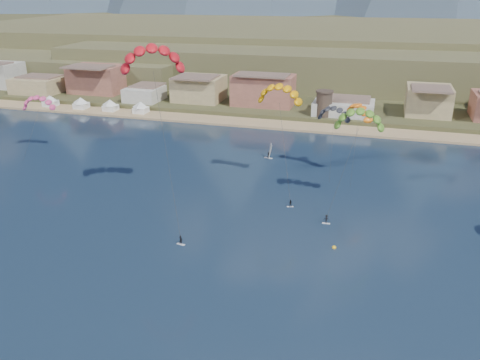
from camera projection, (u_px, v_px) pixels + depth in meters
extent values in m
plane|color=black|center=(171.00, 339.00, 63.96)|extent=(2400.00, 2400.00, 0.00)
cube|color=tan|center=(304.00, 126.00, 158.36)|extent=(2200.00, 12.00, 0.90)
cube|color=brown|center=(369.00, 24.00, 563.18)|extent=(2200.00, 900.00, 4.00)
cube|color=brown|center=(421.00, 56.00, 246.17)|extent=(320.00, 150.00, 15.00)
cube|color=brown|center=(281.00, 40.00, 302.05)|extent=(380.00, 170.00, 18.00)
cylinder|color=#47382D|center=(324.00, 104.00, 162.06)|extent=(5.20, 5.20, 8.00)
cylinder|color=#47382D|center=(325.00, 91.00, 160.47)|extent=(5.82, 5.82, 0.60)
cube|color=white|center=(51.00, 103.00, 182.50)|extent=(4.50, 4.50, 2.00)
pyramid|color=white|center=(50.00, 95.00, 181.39)|extent=(6.40, 6.40, 2.00)
cube|color=white|center=(81.00, 106.00, 179.12)|extent=(4.50, 4.50, 2.00)
pyramid|color=white|center=(80.00, 98.00, 178.01)|extent=(6.40, 6.40, 2.00)
cube|color=white|center=(111.00, 108.00, 176.01)|extent=(4.50, 4.50, 2.00)
pyramid|color=white|center=(110.00, 100.00, 174.89)|extent=(6.40, 6.40, 2.00)
cube|color=white|center=(141.00, 110.00, 172.89)|extent=(4.50, 4.50, 2.00)
pyramid|color=white|center=(140.00, 102.00, 171.78)|extent=(6.40, 6.40, 2.00)
cube|color=silver|center=(181.00, 244.00, 87.05)|extent=(1.58, 0.72, 0.10)
imported|color=black|center=(181.00, 240.00, 86.71)|extent=(0.70, 0.53, 1.75)
cylinder|color=#262626|center=(167.00, 152.00, 89.20)|extent=(0.05, 0.05, 31.82)
cube|color=silver|center=(290.00, 207.00, 101.79)|extent=(1.38, 0.79, 0.09)
imported|color=black|center=(290.00, 203.00, 101.49)|extent=(0.88, 0.78, 1.52)
cylinder|color=#262626|center=(285.00, 151.00, 103.95)|extent=(0.05, 0.05, 22.10)
cube|color=silver|center=(326.00, 223.00, 94.65)|extent=(1.57, 0.52, 0.10)
imported|color=black|center=(326.00, 219.00, 94.30)|extent=(1.18, 0.71, 1.78)
cylinder|color=#262626|center=(343.00, 173.00, 95.24)|extent=(0.05, 0.05, 18.79)
cylinder|color=#262626|center=(33.00, 134.00, 129.40)|extent=(0.04, 0.04, 14.13)
cylinder|color=#262626|center=(330.00, 151.00, 114.82)|extent=(0.04, 0.04, 15.01)
cylinder|color=#262626|center=(354.00, 153.00, 111.77)|extent=(0.04, 0.04, 16.05)
cube|color=silver|center=(268.00, 158.00, 130.25)|extent=(2.27, 1.18, 0.11)
imported|color=black|center=(268.00, 155.00, 129.94)|extent=(0.87, 0.68, 1.57)
cube|color=white|center=(270.00, 151.00, 129.42)|extent=(1.43, 2.50, 3.74)
sphere|color=yellow|center=(334.00, 248.00, 85.79)|extent=(0.75, 0.75, 0.75)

